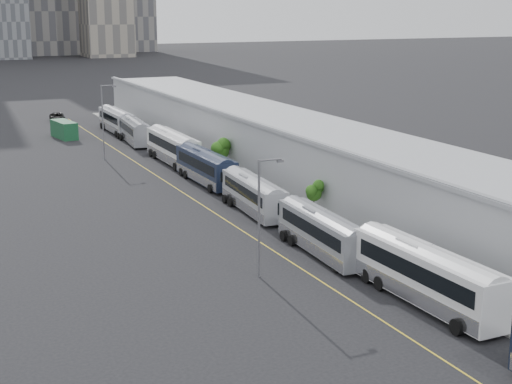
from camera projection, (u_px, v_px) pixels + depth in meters
sidewalk at (352, 221)px, 73.35m from camera, size 10.00×170.00×0.12m
lane_line at (249, 235)px, 69.15m from camera, size 0.12×160.00×0.02m
depot at (389, 182)px, 74.15m from camera, size 12.45×160.40×7.20m
bus_2 at (427, 280)px, 52.78m from camera, size 3.16×13.96×4.06m
bus_3 at (322, 237)px, 63.51m from camera, size 3.04×12.30×3.57m
bus_4 at (254, 198)px, 76.37m from camera, size 3.21×12.21×3.53m
bus_5 at (206, 170)px, 88.93m from camera, size 2.88×12.92×3.77m
bus_6 at (173, 150)px, 100.51m from camera, size 3.07×13.85×4.05m
bus_7 at (134, 133)px, 115.03m from camera, size 3.43×12.38×3.57m
bus_8 at (116, 123)px, 124.83m from camera, size 2.86×12.79×3.74m
tree_2 at (314, 192)px, 73.36m from camera, size 1.47×1.47×3.56m
tree_3 at (220, 148)px, 93.29m from camera, size 2.15×2.15×4.30m
street_lamp_near at (261, 210)px, 57.44m from camera, size 2.04×0.22×8.94m
street_lamp_far at (104, 117)px, 101.97m from camera, size 2.04×0.22×9.78m
shipping_container at (64, 130)px, 119.54m from camera, size 3.11×6.68×2.61m
suv at (57, 117)px, 136.89m from camera, size 3.01×5.55×1.48m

